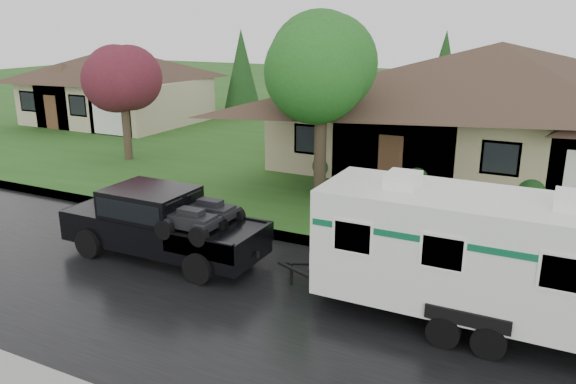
{
  "coord_description": "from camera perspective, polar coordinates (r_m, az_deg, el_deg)",
  "views": [
    {
      "loc": [
        4.92,
        -12.46,
        6.55
      ],
      "look_at": [
        -2.33,
        2.0,
        1.64
      ],
      "focal_mm": 35.0,
      "sensor_mm": 36.0,
      "label": 1
    }
  ],
  "objects": [
    {
      "name": "lawn",
      "position": [
        28.64,
        16.06,
        3.14
      ],
      "size": [
        140.0,
        26.0,
        0.15
      ],
      "primitive_type": "cube",
      "color": "#244E18",
      "rests_on": "ground"
    },
    {
      "name": "ground",
      "position": [
        14.91,
        4.64,
        -9.24
      ],
      "size": [
        140.0,
        140.0,
        0.0
      ],
      "primitive_type": "plane",
      "color": "#244E18",
      "rests_on": "ground"
    },
    {
      "name": "tree_left_green",
      "position": [
        20.31,
        3.42,
        12.57
      ],
      "size": [
        4.25,
        4.25,
        7.04
      ],
      "color": "#382B1E",
      "rests_on": "lawn"
    },
    {
      "name": "shrub_row",
      "position": [
        22.74,
        18.32,
        0.96
      ],
      "size": [
        13.6,
        1.0,
        1.0
      ],
      "color": "#143814",
      "rests_on": "lawn"
    },
    {
      "name": "house_far",
      "position": [
        39.08,
        -16.93,
        10.91
      ],
      "size": [
        10.8,
        8.64,
        5.8
      ],
      "color": "#BCAC8C",
      "rests_on": "lawn"
    },
    {
      "name": "travel_trailer",
      "position": [
        12.89,
        19.04,
        -5.84
      ],
      "size": [
        7.45,
        2.62,
        3.34
      ],
      "color": "silver",
      "rests_on": "ground"
    },
    {
      "name": "pickup_truck",
      "position": [
        16.54,
        -12.92,
        -2.88
      ],
      "size": [
        6.04,
        2.3,
        2.01
      ],
      "color": "black",
      "rests_on": "ground"
    },
    {
      "name": "road",
      "position": [
        13.28,
        1.3,
        -12.64
      ],
      "size": [
        140.0,
        8.0,
        0.01
      ],
      "primitive_type": "cube",
      "color": "black",
      "rests_on": "ground"
    },
    {
      "name": "house_main",
      "position": [
        26.6,
        21.09,
        9.38
      ],
      "size": [
        19.44,
        10.8,
        6.9
      ],
      "color": "tan",
      "rests_on": "lawn"
    },
    {
      "name": "curb",
      "position": [
        16.81,
        7.56,
        -5.94
      ],
      "size": [
        140.0,
        0.5,
        0.15
      ],
      "primitive_type": "cube",
      "color": "gray",
      "rests_on": "ground"
    },
    {
      "name": "tree_red",
      "position": [
        27.96,
        -16.46,
        10.78
      ],
      "size": [
        3.28,
        3.28,
        5.43
      ],
      "color": "#382B1E",
      "rests_on": "lawn"
    }
  ]
}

